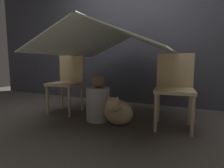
# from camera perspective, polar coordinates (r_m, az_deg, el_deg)

# --- Properties ---
(ground_plane) EXTENTS (8.80, 8.80, 0.00)m
(ground_plane) POSITION_cam_1_polar(r_m,az_deg,el_deg) (2.30, -0.95, -12.03)
(ground_plane) COLOR #47423D
(wall_back) EXTENTS (7.00, 0.05, 2.50)m
(wall_back) POSITION_cam_1_polar(r_m,az_deg,el_deg) (3.31, 8.11, 15.60)
(wall_back) COLOR #3D3D47
(wall_back) RESTS_ON ground_plane
(chair_left) EXTENTS (0.46, 0.46, 0.86)m
(chair_left) POSITION_cam_1_polar(r_m,az_deg,el_deg) (2.74, -14.30, 1.18)
(chair_left) COLOR #D1B27F
(chair_left) RESTS_ON ground_plane
(chair_right) EXTENTS (0.46, 0.46, 0.86)m
(chair_right) POSITION_cam_1_polar(r_m,az_deg,el_deg) (2.15, 19.71, -0.53)
(chair_right) COLOR #D1B27F
(chair_right) RESTS_ON ground_plane
(sheet_canopy) EXTENTS (1.54, 1.57, 0.33)m
(sheet_canopy) POSITION_cam_1_polar(r_m,az_deg,el_deg) (2.27, 0.00, 13.90)
(sheet_canopy) COLOR silver
(person_front) EXTENTS (0.30, 0.30, 0.60)m
(person_front) POSITION_cam_1_polar(r_m,az_deg,el_deg) (2.28, -4.60, -5.67)
(person_front) COLOR #B2B2B7
(person_front) RESTS_ON ground_plane
(dog) EXTENTS (0.37, 0.37, 0.38)m
(dog) POSITION_cam_1_polar(r_m,az_deg,el_deg) (2.10, 1.68, -8.80)
(dog) COLOR tan
(dog) RESTS_ON ground_plane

